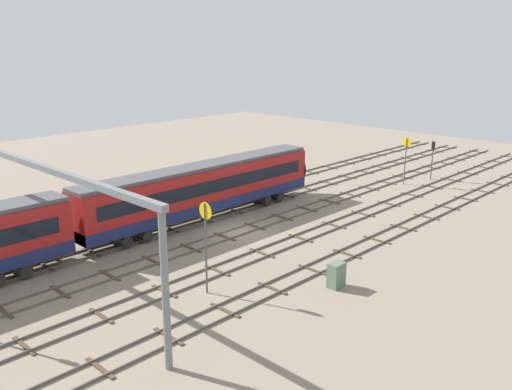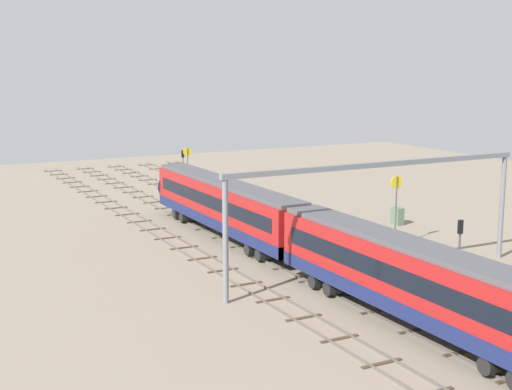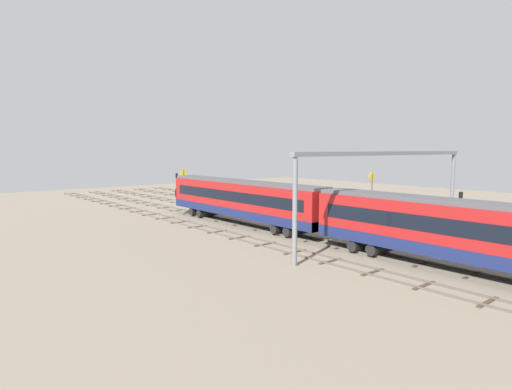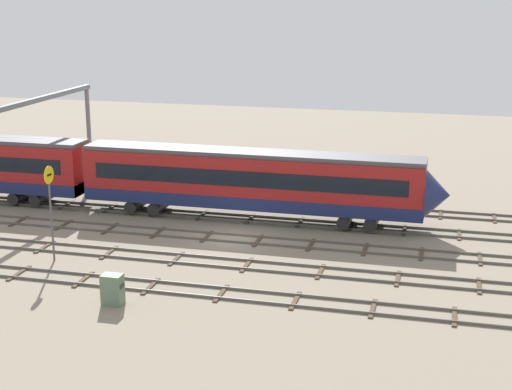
% 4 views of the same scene
% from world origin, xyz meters
% --- Properties ---
extents(ground_plane, '(112.93, 112.93, 0.00)m').
position_xyz_m(ground_plane, '(0.00, 0.00, 0.00)').
color(ground_plane, gray).
extents(track_near_foreground, '(96.93, 2.40, 0.16)m').
position_xyz_m(track_near_foreground, '(0.00, -9.10, 0.07)').
color(track_near_foreground, '#59544C').
rests_on(track_near_foreground, ground).
extents(track_second_near, '(96.93, 2.40, 0.16)m').
position_xyz_m(track_second_near, '(-0.00, -4.55, 0.07)').
color(track_second_near, '#59544C').
rests_on(track_second_near, ground).
extents(track_middle, '(96.93, 2.40, 0.16)m').
position_xyz_m(track_middle, '(0.00, 0.00, 0.07)').
color(track_middle, '#59544C').
rests_on(track_middle, ground).
extents(track_with_train, '(96.93, 2.40, 0.16)m').
position_xyz_m(track_with_train, '(0.00, 4.55, 0.07)').
color(track_with_train, '#59544C').
rests_on(track_with_train, ground).
extents(track_far_background, '(96.93, 2.40, 0.16)m').
position_xyz_m(track_far_background, '(-0.00, 9.10, 0.07)').
color(track_far_background, '#59544C').
rests_on(track_far_background, ground).
extents(train, '(50.40, 3.24, 4.80)m').
position_xyz_m(train, '(-11.78, 4.55, 2.66)').
color(train, maroon).
rests_on(train, ground).
extents(overhead_gantry, '(0.40, 23.96, 8.18)m').
position_xyz_m(overhead_gantry, '(-15.86, 0.27, 6.47)').
color(overhead_gantry, slate).
rests_on(overhead_gantry, ground).
extents(speed_sign_near_foreground, '(0.14, 1.02, 5.11)m').
position_xyz_m(speed_sign_near_foreground, '(23.32, -1.66, 3.40)').
color(speed_sign_near_foreground, '#4C4C51').
rests_on(speed_sign_near_foreground, ground).
extents(speed_sign_mid_trackside, '(0.14, 1.06, 5.83)m').
position_xyz_m(speed_sign_mid_trackside, '(-9.23, -6.54, 3.88)').
color(speed_sign_mid_trackside, '#4C4C51').
rests_on(speed_sign_mid_trackside, ground).
extents(signal_light_trackside_departure, '(0.31, 0.32, 4.31)m').
position_xyz_m(signal_light_trackside_departure, '(27.42, -2.72, 2.84)').
color(signal_light_trackside_departure, '#4C4C51').
rests_on(signal_light_trackside_departure, ground).
extents(relay_cabinet, '(1.08, 0.76, 1.62)m').
position_xyz_m(relay_cabinet, '(-3.01, -11.77, 0.81)').
color(relay_cabinet, '#597259').
rests_on(relay_cabinet, ground).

